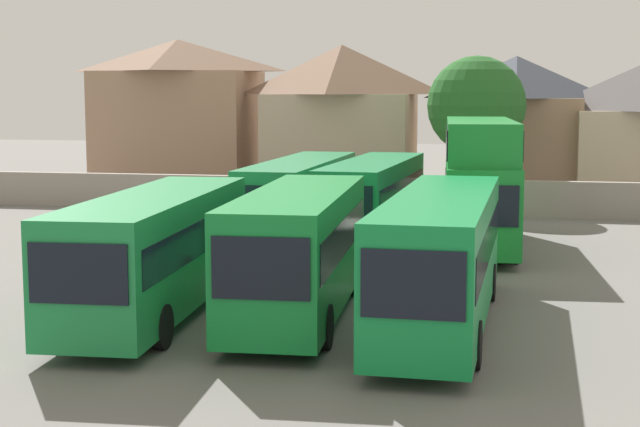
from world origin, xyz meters
TOP-DOWN VIEW (x-y plane):
  - ground at (0.00, 18.00)m, footprint 140.00×140.00m
  - depot_boundary_wall at (0.00, 23.11)m, footprint 56.00×0.50m
  - bus_1 at (-3.97, -0.16)m, footprint 3.18×11.28m
  - bus_2 at (-0.05, 0.30)m, footprint 2.99×10.26m
  - bus_3 at (3.82, -0.10)m, footprint 2.76×11.82m
  - bus_4 at (-2.82, 13.26)m, footprint 2.72×11.74m
  - bus_5 at (0.16, 13.34)m, footprint 3.07×11.18m
  - bus_6 at (4.37, 13.22)m, footprint 3.29×10.83m
  - house_terrace_left at (-15.08, 33.43)m, footprint 9.99×7.20m
  - house_terrace_centre at (-4.38, 32.07)m, footprint 8.82×7.61m
  - house_terrace_right at (5.82, 32.92)m, footprint 7.66×7.01m
  - tree_left_of_lot at (3.78, 25.61)m, footprint 5.08×5.08m

SIDE VIEW (x-z plane):
  - ground at x=0.00m, z-range 0.00..0.00m
  - depot_boundary_wall at x=0.00m, z-range 0.00..1.80m
  - bus_1 at x=-3.97m, z-range 0.24..3.60m
  - bus_4 at x=-2.82m, z-range 0.24..3.61m
  - bus_5 at x=0.16m, z-range 0.24..3.63m
  - bus_2 at x=-0.05m, z-range 0.24..3.73m
  - bus_3 at x=3.82m, z-range 0.25..3.75m
  - bus_6 at x=4.37m, z-range 0.32..5.36m
  - house_terrace_right at x=5.82m, z-range 0.09..8.27m
  - house_terrace_centre at x=-4.38m, z-range 0.10..8.98m
  - house_terrace_left at x=-15.08m, z-range 0.08..9.45m
  - tree_left_of_lot at x=3.78m, z-range 1.42..9.39m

